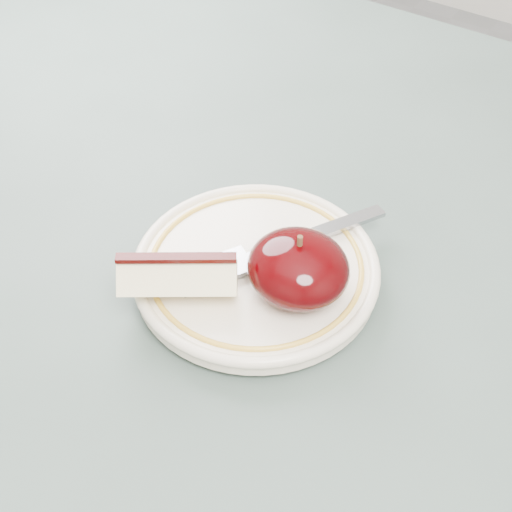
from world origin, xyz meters
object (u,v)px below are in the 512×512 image
Objects in this scene: fork at (278,247)px; table at (183,288)px; plate at (256,269)px; apple_half at (298,268)px.

table is at bearing 119.52° from fork.
table is 4.76× the size of plate.
table is 0.14m from plate.
plate is 2.53× the size of apple_half.
apple_half is 0.45× the size of fork.
apple_half is (0.04, -0.00, 0.03)m from plate.
apple_half is at bearing -98.75° from fork.
fork is at bearing 142.33° from apple_half.
apple_half is (0.14, -0.02, 0.13)m from table.
plate is at bearing -167.55° from fork.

